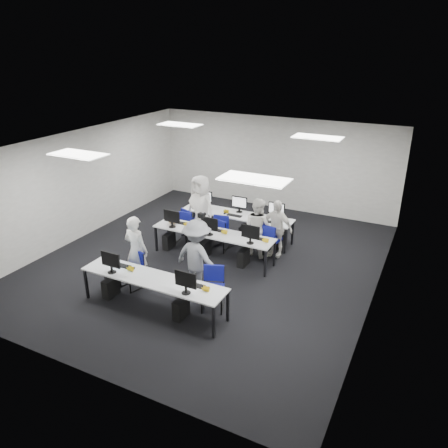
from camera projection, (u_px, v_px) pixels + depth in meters
The scene contains 23 objects.
room at pixel (209, 206), 10.52m from camera, with size 9.00×9.02×3.00m.
ceiling_panels at pixel (208, 145), 9.95m from camera, with size 5.20×4.60×0.02m.
desk_front at pixel (153, 280), 8.86m from camera, with size 3.20×0.70×0.73m.
desk_mid at pixel (213, 234), 11.01m from camera, with size 3.20×0.70×0.73m.
desk_back at pixel (237, 216), 12.16m from camera, with size 3.20×0.70×0.73m.
equipment_front at pixel (146, 292), 9.05m from camera, with size 2.51×0.41×1.19m.
equipment_mid at pixel (206, 244), 11.19m from camera, with size 2.91×0.41×1.19m.
equipment_back at pixel (243, 227), 12.22m from camera, with size 2.91×0.41×1.19m.
chair_0 at pixel (133, 276), 9.85m from camera, with size 0.53×0.56×0.85m.
chair_1 at pixel (213, 296), 9.05m from camera, with size 0.59×0.61×0.91m.
chair_2 at pixel (183, 234), 12.02m from camera, with size 0.46×0.49×0.85m.
chair_3 at pixel (219, 239), 11.65m from camera, with size 0.51×0.54×0.90m.
chair_4 at pixel (256, 245), 11.29m from camera, with size 0.59×0.62×0.95m.
chair_5 at pixel (191, 227), 12.44m from camera, with size 0.55×0.57×0.85m.
chair_6 at pixel (225, 238), 11.83m from camera, with size 0.49×0.52×0.81m.
chair_7 at pixel (271, 246), 11.30m from camera, with size 0.50×0.53×0.90m.
handbag at pixel (172, 219), 11.44m from camera, with size 0.33×0.21×0.27m, color #A77E56.
student_0 at pixel (136, 250), 9.82m from camera, with size 0.60×0.39×1.64m, color silver.
student_1 at pixel (258, 227), 11.19m from camera, with size 0.75×0.58×1.54m, color silver.
student_2 at pixel (201, 209), 11.96m from camera, with size 0.91×0.59×1.87m, color silver.
student_3 at pixel (276, 228), 11.16m from camera, with size 0.89×0.37×1.51m, color silver.
photographer at pixel (197, 257), 9.45m from camera, with size 1.10×0.63×1.70m, color gray.
dslr_camera at pixel (201, 216), 9.23m from camera, with size 0.14×0.18×0.10m, color black.
Camera 1 is at (4.77, -8.66, 5.15)m, focal length 35.00 mm.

